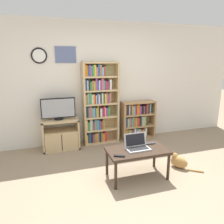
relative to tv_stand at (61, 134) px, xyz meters
name	(u,v)px	position (x,y,z in m)	size (l,w,h in m)	color
ground_plane	(139,190)	(0.93, -1.84, -0.32)	(18.00, 18.00, 0.00)	gray
wall_back	(100,83)	(0.92, 0.27, 0.99)	(6.62, 0.09, 2.60)	silver
tv_stand	(61,134)	(0.00, 0.00, 0.00)	(0.73, 0.40, 0.63)	tan
television	(58,109)	(-0.02, 0.01, 0.54)	(0.67, 0.18, 0.44)	black
bookshelf_tall	(98,104)	(0.83, 0.11, 0.57)	(0.77, 0.25, 1.77)	tan
bookshelf_short	(136,120)	(1.74, 0.11, 0.12)	(0.79, 0.26, 0.88)	tan
coffee_table	(137,153)	(1.04, -1.49, 0.10)	(0.94, 0.53, 0.47)	#332319
laptop	(137,145)	(1.05, -1.46, 0.21)	(0.37, 0.26, 0.23)	#B7BABC
remote_near_laptop	(119,156)	(0.69, -1.65, 0.16)	(0.16, 0.11, 0.02)	black
remote_far_from_laptop	(150,143)	(1.34, -1.36, 0.16)	(0.16, 0.05, 0.02)	#38383A
cat	(178,161)	(1.86, -1.43, -0.20)	(0.45, 0.46, 0.26)	#B78447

